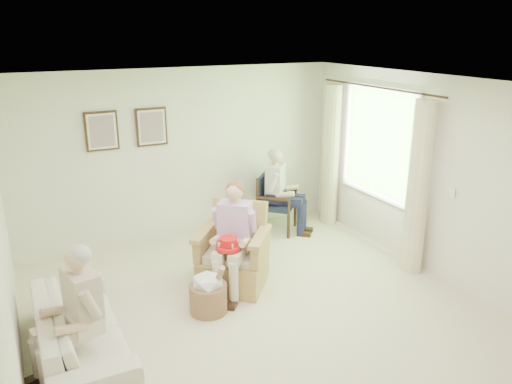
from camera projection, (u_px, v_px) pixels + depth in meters
floor at (267, 320)px, 5.63m from camera, size 5.50×5.50×0.00m
back_wall at (182, 155)px, 7.55m from camera, size 5.00×0.04×2.60m
front_wall at (491, 360)px, 2.89m from camera, size 5.00×0.04×2.60m
left_wall at (3, 259)px, 4.15m from camera, size 0.04×5.50×2.60m
right_wall at (442, 181)px, 6.29m from camera, size 0.04×5.50×2.60m
ceiling at (268, 86)px, 4.81m from camera, size 5.00×5.50×0.02m
window at (379, 141)px, 7.21m from camera, size 0.13×2.50×1.63m
curtain_left at (418, 189)px, 6.45m from camera, size 0.34×0.34×2.30m
curtain_right at (331, 156)px, 8.11m from camera, size 0.34×0.34×2.30m
framed_print_left at (102, 131)px, 6.88m from camera, size 0.45×0.05×0.55m
framed_print_right at (152, 127)px, 7.18m from camera, size 0.45×0.05×0.55m
wicker_armchair at (232, 261)px, 6.32m from camera, size 0.81×0.81×1.04m
wood_armchair at (275, 200)px, 8.04m from camera, size 0.59×0.55×0.91m
sofa at (80, 330)px, 4.93m from camera, size 1.98×0.77×0.58m
person_wicker at (236, 231)px, 6.05m from camera, size 0.40×0.62×1.35m
person_dark at (279, 186)px, 7.82m from camera, size 0.40×0.63×1.33m
person_sofa at (79, 306)px, 4.58m from camera, size 0.42×0.62×1.25m
red_hat at (228, 244)px, 5.89m from camera, size 0.30×0.30×0.14m
hatbox at (208, 292)px, 5.72m from camera, size 0.54×0.54×0.64m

